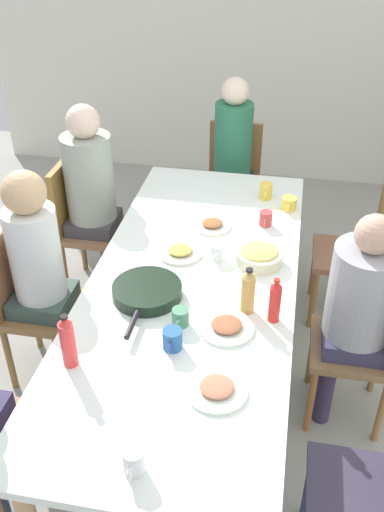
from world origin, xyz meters
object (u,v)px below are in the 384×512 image
Objects in this scene: person_2 at (232,154)px; cup_5 at (172,339)px; plate_3 at (212,225)px; person_6 at (358,304)px; chair_5 at (29,297)px; person_0 at (92,186)px; cup_0 at (266,191)px; bottle_0 at (248,292)px; person_5 at (39,264)px; cup_1 at (289,204)px; bowl_0 at (259,256)px; cup_2 at (266,219)px; bottle_1 at (275,301)px; cup_4 at (180,317)px; chair_6 at (371,339)px; plate_0 at (217,389)px; cup_3 at (133,461)px; chair_0 at (82,220)px; cup_6 at (218,252)px; dining_table at (192,292)px; serving_pan at (147,292)px; plate_1 at (227,327)px; chair_3 at (361,248)px; chair_2 at (233,178)px; bottle_2 at (68,342)px; plate_2 at (180,252)px.

cup_5 is (1.99, 0.01, 0.04)m from person_2.
plate_3 is at bearing 179.45° from cup_5.
cup_5 is at bearing -58.97° from person_6.
person_0 is at bearing 173.78° from chair_5.
bottle_0 is (1.09, 0.01, 0.06)m from cup_0.
person_5 is (1.52, -0.79, -0.00)m from person_2.
person_2 is 0.66m from cup_0.
bowl_0 is at bearing -11.77° from cup_1.
bottle_1 is (0.81, 0.10, 0.06)m from cup_2.
person_6 is 0.85m from cup_4.
chair_6 is 4.04× the size of bottle_1.
plate_0 is (0.68, 1.01, 0.01)m from person_5.
chair_6 is 1.41m from cup_3.
cup_6 is at bearing 58.33° from chair_0.
dining_table is at bearing 47.01° from chair_0.
chair_5 reaches higher than cup_4.
person_2 is 11.91× the size of cup_2.
person_5 is at bearing -99.09° from bottle_0.
serving_pan is (0.38, -0.49, -0.01)m from bowl_0.
cup_2 is 1.70m from cup_3.
serving_pan reaches higher than plate_1.
chair_6 is (0.82, 0.00, 0.00)m from chair_3.
chair_5 is 1.00× the size of chair_6.
plate_3 is 0.30m from cup_2.
chair_6 reaches higher than cup_3.
plate_1 is (0.31, 1.09, 0.24)m from chair_5.
cup_3 is (1.88, -0.42, 0.01)m from cup_1.
cup_1 is (0.80, 0.43, 0.26)m from chair_2.
chair_3 is at bearing 135.99° from bowl_0.
bottle_2 reaches higher than dining_table.
person_0 is 0.91m from plate_2.
plate_1 is 1.99× the size of cup_1.
cup_5 reaches higher than cup_4.
cup_4 is at bearing -61.76° from bottle_0.
cup_3 is (1.68, -0.30, 0.01)m from cup_2.
cup_6 is at bearing 176.31° from cup_3.
chair_3 is at bearing 180.00° from chair_6.
bottle_2 is at bearing -28.81° from cup_2.
cup_6 is (-0.54, 0.08, -0.00)m from cup_4.
chair_0 is at bearing -90.00° from chair_3.
cup_1 is at bearing 167.50° from cup_3.
plate_3 is at bearing -71.08° from chair_3.
cup_3 is at bearing 25.12° from chair_0.
person_0 is 1.52m from cup_5.
person_5 is at bearing -111.89° from cup_4.
plate_1 is (-0.36, -0.01, 0.00)m from plate_0.
cup_6 is at bearing 3.76° from chair_2.
bottle_2 is at bearing -63.07° from chair_6.
bowl_0 is at bearing 1.89° from cup_0.
plate_2 is at bearing -90.08° from bowl_0.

